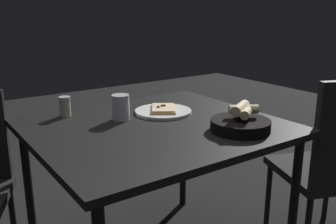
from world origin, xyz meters
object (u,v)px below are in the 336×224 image
object	(u,v)px
pizza_plate	(163,111)
beer_glass	(121,109)
pepper_shaker	(65,108)
chair_near	(336,160)
bread_basket	(240,123)
dining_table	(156,138)

from	to	relation	value
pizza_plate	beer_glass	size ratio (longest dim) A/B	2.35
pizza_plate	beer_glass	distance (m)	0.23
pepper_shaker	chair_near	distance (m)	1.33
chair_near	beer_glass	bearing A→B (deg)	-32.17
pizza_plate	bread_basket	xyz separation A→B (m)	(-0.11, 0.41, 0.02)
dining_table	pizza_plate	size ratio (longest dim) A/B	3.85
pizza_plate	chair_near	distance (m)	0.87
dining_table	bread_basket	distance (m)	0.38
pepper_shaker	chair_near	size ratio (longest dim) A/B	0.10
pizza_plate	pepper_shaker	xyz separation A→B (m)	(0.41, -0.22, 0.03)
pizza_plate	bread_basket	distance (m)	0.42
dining_table	pizza_plate	xyz separation A→B (m)	(-0.13, -0.13, 0.07)
pizza_plate	pepper_shaker	distance (m)	0.47
pizza_plate	beer_glass	bearing A→B (deg)	-3.52
bread_basket	beer_glass	bearing A→B (deg)	-51.49
bread_basket	pepper_shaker	distance (m)	0.81
beer_glass	chair_near	size ratio (longest dim) A/B	0.13
pizza_plate	chair_near	world-z (taller)	chair_near
bread_basket	beer_glass	size ratio (longest dim) A/B	2.14
dining_table	pepper_shaker	xyz separation A→B (m)	(0.28, -0.35, 0.10)
bread_basket	chair_near	xyz separation A→B (m)	(-0.54, 0.13, -0.25)
bread_basket	chair_near	bearing A→B (deg)	166.63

